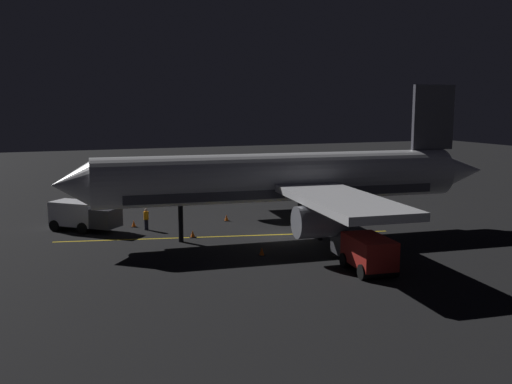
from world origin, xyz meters
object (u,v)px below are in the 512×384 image
traffic_cone_near_left (226,218)px  traffic_cone_far (134,224)px  airliner (288,179)px  ground_crew_worker (146,219)px  baggage_truck (83,216)px  traffic_cone_under_wing (262,252)px  catering_truck (364,251)px  traffic_cone_near_right (193,234)px

traffic_cone_near_left → traffic_cone_far: size_ratio=1.00×
airliner → traffic_cone_far: (7.26, 10.59, -4.09)m
ground_crew_worker → traffic_cone_near_left: (1.12, -7.15, -0.64)m
baggage_truck → traffic_cone_near_left: size_ratio=10.10×
airliner → ground_crew_worker: 11.89m
ground_crew_worker → traffic_cone_under_wing: ground_crew_worker is taller
ground_crew_worker → traffic_cone_far: (1.52, 0.76, -0.64)m
baggage_truck → traffic_cone_far: baggage_truck is taller
catering_truck → ground_crew_worker: bearing=33.1°
airliner → traffic_cone_near_left: airliner is taller
traffic_cone_under_wing → airliner: bearing=-39.7°
traffic_cone_near_right → traffic_cone_far: (5.40, 3.55, 0.00)m
catering_truck → ground_crew_worker: catering_truck is taller
traffic_cone_far → catering_truck: bearing=-147.4°
airliner → baggage_truck: airliner is taller
ground_crew_worker → traffic_cone_near_left: size_ratio=3.16×
airliner → ground_crew_worker: (5.74, 9.83, -3.46)m
catering_truck → traffic_cone_near_right: catering_truck is taller
airliner → traffic_cone_far: 13.47m
traffic_cone_near_left → traffic_cone_near_right: same height
ground_crew_worker → traffic_cone_near_right: bearing=-144.3°
traffic_cone_near_left → traffic_cone_near_right: 6.64m
airliner → baggage_truck: size_ratio=6.20×
catering_truck → ground_crew_worker: size_ratio=3.32×
catering_truck → ground_crew_worker: 19.00m
ground_crew_worker → traffic_cone_near_right: (-3.89, -2.79, -0.64)m
catering_truck → traffic_cone_far: 20.71m
catering_truck → traffic_cone_near_left: size_ratio=10.50×
traffic_cone_near_right → traffic_cone_far: same height
traffic_cone_near_right → ground_crew_worker: bearing=35.7°
ground_crew_worker → traffic_cone_near_right: ground_crew_worker is taller
airliner → traffic_cone_far: airliner is taller
ground_crew_worker → traffic_cone_near_left: bearing=-81.1°
traffic_cone_near_left → traffic_cone_near_right: bearing=139.0°
traffic_cone_near_left → traffic_cone_far: (0.40, 7.91, 0.00)m
catering_truck → traffic_cone_near_left: bearing=10.8°
airliner → traffic_cone_near_right: (1.86, 7.04, -4.09)m
airliner → traffic_cone_near_left: bearing=21.3°
traffic_cone_under_wing → traffic_cone_near_left: bearing=-6.8°
catering_truck → traffic_cone_far: bearing=32.6°
catering_truck → traffic_cone_under_wing: bearing=41.5°
catering_truck → traffic_cone_under_wing: size_ratio=10.50×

